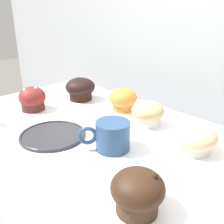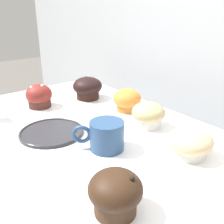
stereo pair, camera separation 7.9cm
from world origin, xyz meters
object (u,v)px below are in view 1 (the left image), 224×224
(muffin_front_right, at_px, (80,89))
(muffin_front_left, at_px, (123,100))
(coffee_cup, at_px, (112,135))
(serving_plate, at_px, (53,135))
(muffin_back_left, at_px, (32,99))
(muffin_back_right, at_px, (138,192))
(muffin_back_center, at_px, (148,113))
(muffin_front_center, at_px, (195,139))

(muffin_front_right, bearing_deg, muffin_front_left, 11.25)
(coffee_cup, height_order, serving_plate, coffee_cup)
(muffin_back_left, xyz_separation_m, muffin_back_right, (0.58, -0.11, 0.00))
(muffin_back_center, bearing_deg, muffin_front_center, -12.27)
(muffin_front_left, bearing_deg, coffee_cup, -52.54)
(muffin_front_right, distance_m, muffin_back_center, 0.33)
(muffin_back_right, distance_m, muffin_front_left, 0.49)
(muffin_back_left, xyz_separation_m, muffin_front_left, (0.22, 0.23, -0.00))
(muffin_back_right, xyz_separation_m, muffin_front_right, (-0.55, 0.30, 0.00))
(muffin_front_right, bearing_deg, muffin_back_right, -28.68)
(muffin_back_left, distance_m, coffee_cup, 0.39)
(muffin_front_center, height_order, muffin_back_right, muffin_back_right)
(muffin_front_right, xyz_separation_m, coffee_cup, (0.36, -0.18, -0.00))
(muffin_back_left, xyz_separation_m, muffin_back_center, (0.36, 0.19, -0.00))
(muffin_back_left, relative_size, muffin_front_left, 0.96)
(muffin_back_right, height_order, muffin_back_center, muffin_back_right)
(muffin_back_right, bearing_deg, muffin_back_center, 125.74)
(coffee_cup, distance_m, serving_plate, 0.18)
(muffin_front_center, relative_size, muffin_back_left, 1.17)
(muffin_back_left, relative_size, serving_plate, 0.50)
(muffin_back_left, bearing_deg, muffin_front_right, 80.76)
(muffin_back_right, bearing_deg, muffin_front_right, 151.32)
(muffin_front_center, relative_size, muffin_front_left, 1.12)
(muffin_front_right, xyz_separation_m, muffin_back_center, (0.33, 0.00, -0.00))
(muffin_front_left, relative_size, serving_plate, 0.53)
(muffin_front_center, bearing_deg, muffin_back_left, -164.30)
(muffin_back_center, xyz_separation_m, serving_plate, (-0.14, -0.26, -0.03))
(muffin_front_right, bearing_deg, muffin_front_center, -4.00)
(muffin_front_left, xyz_separation_m, muffin_front_right, (-0.19, -0.04, 0.00))
(muffin_front_center, height_order, serving_plate, muffin_front_center)
(muffin_back_center, distance_m, coffee_cup, 0.18)
(muffin_front_right, height_order, coffee_cup, muffin_front_right)
(muffin_front_left, relative_size, coffee_cup, 0.82)
(muffin_back_center, bearing_deg, muffin_front_left, 165.89)
(muffin_front_center, distance_m, serving_plate, 0.39)
(muffin_front_left, bearing_deg, muffin_back_right, -43.53)
(muffin_back_right, bearing_deg, coffee_cup, 147.43)
(serving_plate, bearing_deg, muffin_front_right, 127.49)
(muffin_front_center, height_order, muffin_back_left, muffin_back_left)
(muffin_back_left, relative_size, muffin_back_center, 0.92)
(coffee_cup, bearing_deg, muffin_back_center, 98.99)
(coffee_cup, bearing_deg, muffin_front_left, 127.46)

